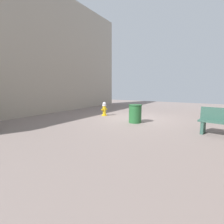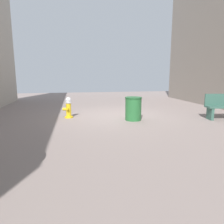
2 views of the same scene
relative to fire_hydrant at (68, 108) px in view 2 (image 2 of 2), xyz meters
name	(u,v)px [view 2 (image 2 of 2)]	position (x,y,z in m)	size (l,w,h in m)	color
ground_plane	(116,115)	(-1.90, -0.10, -0.40)	(23.40, 23.40, 0.00)	gray
fire_hydrant	(68,108)	(0.00, 0.00, 0.00)	(0.39, 0.42, 0.81)	gold
trash_bin	(133,109)	(-2.36, 0.87, 0.03)	(0.62, 0.62, 0.85)	#266633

